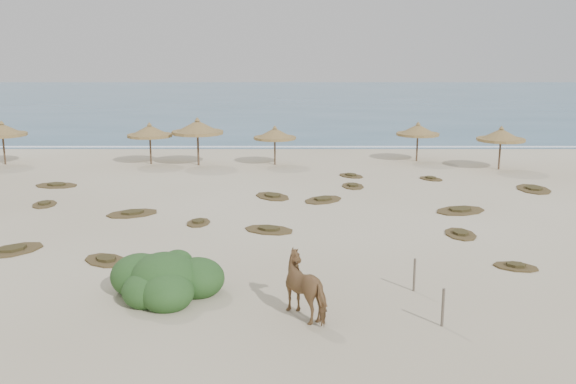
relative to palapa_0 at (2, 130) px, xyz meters
name	(u,v)px	position (x,y,z in m)	size (l,w,h in m)	color
ground	(273,249)	(18.10, -18.39, -2.24)	(160.00, 160.00, 0.00)	beige
ocean	(284,99)	(18.10, 56.61, -2.24)	(200.00, 100.00, 0.01)	#285978
foam_line	(281,147)	(18.10, 7.61, -2.24)	(70.00, 0.60, 0.01)	white
palapa_0	(2,130)	(0.00, 0.00, 0.00)	(3.67, 3.67, 2.89)	brown
palapa_1	(150,132)	(9.59, 0.14, -0.09)	(3.62, 3.62, 2.77)	brown
palapa_2	(197,128)	(12.80, -0.30, 0.20)	(3.51, 3.51, 3.14)	brown
palapa_3	(275,134)	(17.80, -0.13, -0.23)	(3.21, 3.21, 2.59)	brown
palapa_4	(418,130)	(27.38, 1.23, -0.16)	(3.10, 3.10, 2.69)	brown
palapa_5	(501,136)	(31.96, -1.85, -0.09)	(3.79, 3.79, 2.77)	brown
horse	(308,286)	(19.23, -24.57, -1.36)	(0.95, 2.09, 1.76)	#8E6440
fence_post_near	(443,307)	(22.88, -25.29, -1.70)	(0.08, 0.08, 1.09)	#63594A
fence_post_far	(414,275)	(22.60, -22.67, -1.71)	(0.08, 0.08, 1.06)	#63594A
bush	(165,280)	(14.90, -23.09, -1.72)	(3.56, 3.14, 1.60)	#2F5625
scrub_0	(13,250)	(8.29, -18.59, -2.19)	(2.70, 2.77, 0.16)	brown
scrub_1	(132,213)	(11.49, -13.09, -2.19)	(2.82, 2.46, 0.16)	brown
scrub_2	(198,222)	(14.74, -14.68, -2.19)	(1.13, 1.61, 0.16)	brown
scrub_3	(323,200)	(20.42, -10.36, -2.19)	(2.62, 2.62, 0.16)	brown
scrub_4	(460,234)	(25.71, -16.46, -2.19)	(1.28, 1.91, 0.16)	brown
scrub_5	(533,189)	(31.92, -7.85, -2.19)	(1.79, 2.67, 0.16)	brown
scrub_6	(56,185)	(5.79, -6.86, -2.19)	(2.59, 1.90, 0.16)	brown
scrub_7	(351,175)	(22.42, -4.10, -2.19)	(1.94, 2.05, 0.16)	brown
scrub_8	(44,204)	(6.77, -11.30, -2.19)	(1.37, 1.88, 0.16)	brown
scrub_9	(269,229)	(17.85, -15.81, -2.19)	(2.51, 2.10, 0.16)	brown
scrub_10	(431,178)	(27.00, -5.00, -2.19)	(1.72, 1.86, 0.16)	brown
scrub_11	(106,260)	(12.13, -19.78, -2.19)	(2.27, 2.21, 0.16)	brown
scrub_12	(516,266)	(26.57, -20.48, -2.19)	(1.80, 1.51, 0.16)	brown
scrub_13	(272,196)	(17.85, -9.59, -2.19)	(2.46, 2.67, 0.16)	brown
scrub_14	(353,186)	(22.23, -7.05, -2.19)	(1.32, 1.91, 0.16)	brown
scrub_15	(460,210)	(26.73, -12.55, -2.19)	(3.00, 2.58, 0.16)	brown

